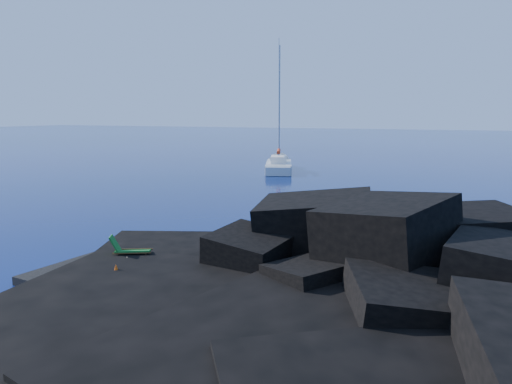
# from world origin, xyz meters

# --- Properties ---
(ground) EXTENTS (400.00, 400.00, 0.00)m
(ground) POSITION_xyz_m (0.00, 0.00, 0.00)
(ground) COLOR #031339
(ground) RESTS_ON ground
(headland) EXTENTS (24.00, 24.00, 3.60)m
(headland) POSITION_xyz_m (13.00, 3.00, 0.00)
(headland) COLOR black
(headland) RESTS_ON ground
(beach) EXTENTS (9.08, 6.86, 0.70)m
(beach) POSITION_xyz_m (4.50, 0.50, 0.00)
(beach) COLOR black
(beach) RESTS_ON ground
(surf_foam) EXTENTS (10.00, 8.00, 0.06)m
(surf_foam) POSITION_xyz_m (5.00, 5.00, 0.00)
(surf_foam) COLOR white
(surf_foam) RESTS_ON ground
(sailboat) EXTENTS (7.60, 14.02, 14.55)m
(sailboat) POSITION_xyz_m (-4.84, 39.13, 0.00)
(sailboat) COLOR silver
(sailboat) RESTS_ON ground
(deck_chair) EXTENTS (1.87, 1.49, 1.19)m
(deck_chair) POSITION_xyz_m (2.84, 1.85, 0.94)
(deck_chair) COLOR #176B24
(deck_chair) RESTS_ON beach
(towel) EXTENTS (2.08, 1.01, 0.05)m
(towel) POSITION_xyz_m (2.54, 1.25, 0.38)
(towel) COLOR white
(towel) RESTS_ON beach
(sunbather) EXTENTS (1.83, 0.48, 0.24)m
(sunbather) POSITION_xyz_m (2.54, 1.25, 0.53)
(sunbather) COLOR tan
(sunbather) RESTS_ON towel
(marker_cone) EXTENTS (0.34, 0.34, 0.50)m
(marker_cone) POSITION_xyz_m (3.72, -0.33, 0.60)
(marker_cone) COLOR #F3560C
(marker_cone) RESTS_ON beach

